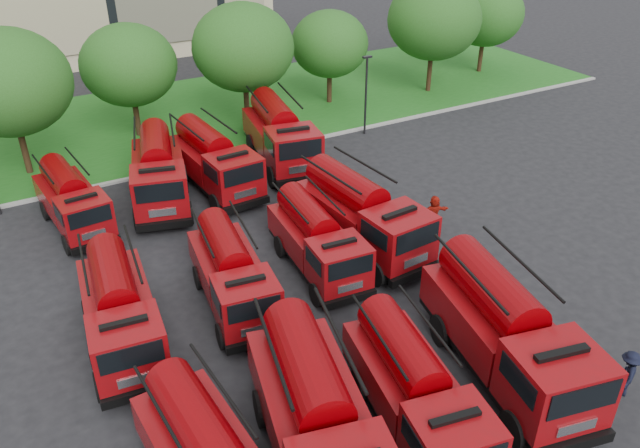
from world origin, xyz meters
The scene contains 25 objects.
ground centered at (0.00, 0.00, 0.00)m, with size 140.00×140.00×0.00m, color black.
lawn centered at (0.00, 26.00, 0.06)m, with size 70.00×16.00×0.12m, color #195516.
curb centered at (0.00, 17.90, 0.07)m, with size 70.00×0.30×0.14m, color gray.
tree_2 centered at (-8.00, 21.50, 5.35)m, with size 6.72×6.72×8.22m.
tree_3 centered at (-1.00, 24.00, 4.68)m, with size 5.88×5.88×7.19m.
tree_4 centered at (6.00, 22.50, 5.22)m, with size 6.55×6.55×8.01m.
tree_5 centered at (13.00, 23.50, 4.35)m, with size 5.46×5.46×6.68m.
tree_6 centered at (21.00, 22.00, 5.49)m, with size 6.89×6.89×8.42m.
tree_7 centered at (28.00, 24.00, 4.82)m, with size 6.05×6.05×7.39m.
lamp_post_1 centered at (12.00, 17.20, 2.90)m, with size 0.60×0.25×5.11m.
fire_truck_1 centered at (-3.41, -3.90, 1.78)m, with size 4.35×8.18×3.54m.
fire_truck_2 centered at (-0.16, -4.15, 1.53)m, with size 3.50×7.00×3.05m.
fire_truck_3 centered at (3.95, -3.73, 1.81)m, with size 4.31×8.27×3.59m.
fire_truck_4 centered at (-7.01, 4.18, 1.56)m, with size 3.11×7.05×3.11m.
fire_truck_5 centered at (-2.57, 4.44, 1.49)m, with size 3.11×6.77×2.97m.
fire_truck_6 centered at (1.55, 4.98, 1.48)m, with size 2.83×6.65×2.95m.
fire_truck_7 centered at (4.18, 5.56, 1.74)m, with size 3.23×7.76×3.45m.
fire_truck_8 centered at (-6.84, 13.98, 1.45)m, with size 2.79×6.52×2.89m.
fire_truck_9 centered at (-2.41, 14.52, 1.72)m, with size 4.42×7.91×3.42m.
fire_truck_10 centered at (0.59, 14.48, 1.67)m, with size 3.04×7.44×3.32m.
fire_truck_11 centered at (5.13, 15.68, 1.82)m, with size 4.09×8.28×3.61m.
firefighter_2 centered at (5.57, -6.58, 0.00)m, with size 1.02×0.58×1.74m, color black.
firefighter_3 centered at (6.84, -6.51, 0.00)m, with size 1.13×0.58×1.75m, color black.
firefighter_4 centered at (-3.80, -2.86, 0.00)m, with size 0.88×0.57×1.79m, color black.
firefighter_5 centered at (8.23, 5.35, 0.00)m, with size 1.57×0.68×1.69m, color #9E160C.
Camera 1 is at (-9.51, -14.78, 15.44)m, focal length 35.00 mm.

